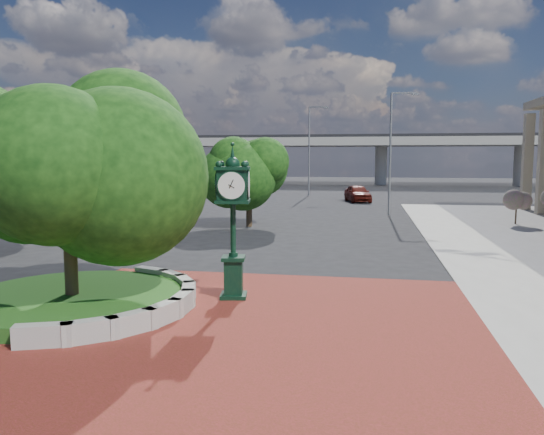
{
  "coord_description": "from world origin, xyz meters",
  "views": [
    {
      "loc": [
        3.04,
        -13.19,
        4.18
      ],
      "look_at": [
        0.39,
        1.5,
        2.48
      ],
      "focal_mm": 35.0,
      "sensor_mm": 36.0,
      "label": 1
    }
  ],
  "objects_px": {
    "street_lamp_near": "(393,144)",
    "post_clock": "(233,215)",
    "street_lamp_far": "(311,144)",
    "parked_car": "(358,193)"
  },
  "relations": [
    {
      "from": "street_lamp_near",
      "to": "post_clock",
      "type": "bearing_deg",
      "value": -103.06
    },
    {
      "from": "post_clock",
      "to": "street_lamp_far",
      "type": "bearing_deg",
      "value": 93.01
    },
    {
      "from": "post_clock",
      "to": "street_lamp_far",
      "type": "height_order",
      "value": "street_lamp_far"
    },
    {
      "from": "post_clock",
      "to": "street_lamp_far",
      "type": "xyz_separation_m",
      "value": [
        -2.26,
        42.94,
        3.15
      ]
    },
    {
      "from": "street_lamp_near",
      "to": "parked_car",
      "type": "bearing_deg",
      "value": 103.11
    },
    {
      "from": "street_lamp_near",
      "to": "street_lamp_far",
      "type": "bearing_deg",
      "value": 112.82
    },
    {
      "from": "parked_car",
      "to": "street_lamp_far",
      "type": "bearing_deg",
      "value": 111.53
    },
    {
      "from": "street_lamp_near",
      "to": "street_lamp_far",
      "type": "height_order",
      "value": "street_lamp_far"
    },
    {
      "from": "parked_car",
      "to": "street_lamp_near",
      "type": "relative_size",
      "value": 0.54
    },
    {
      "from": "street_lamp_far",
      "to": "parked_car",
      "type": "bearing_deg",
      "value": -54.33
    }
  ]
}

